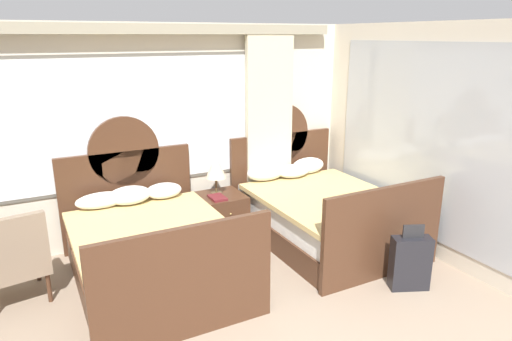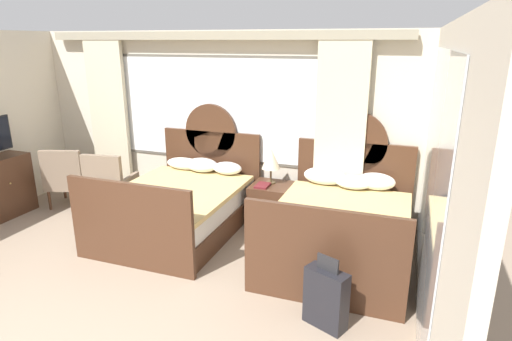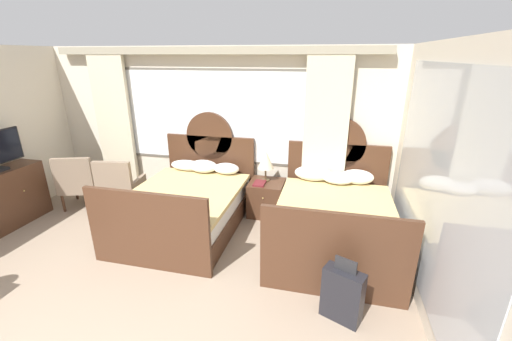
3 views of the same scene
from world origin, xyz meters
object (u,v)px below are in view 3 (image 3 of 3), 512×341
nightstand_between_beds (267,198)px  armchair_by_window_centre (79,181)px  suitcase_on_floor (342,295)px  table_lamp_on_nightstand (266,160)px  book_on_nightstand (260,183)px  bed_near_mirror (334,220)px  armchair_by_window_left (120,185)px  bed_near_window (188,204)px

nightstand_between_beds → armchair_by_window_centre: (-3.22, -0.51, 0.20)m
suitcase_on_floor → nightstand_between_beds: bearing=119.9°
table_lamp_on_nightstand → book_on_nightstand: table_lamp_on_nightstand is taller
bed_near_mirror → armchair_by_window_left: (-3.52, 0.16, 0.12)m
armchair_by_window_centre → suitcase_on_floor: bearing=-19.9°
book_on_nightstand → armchair_by_window_centre: 3.15m
book_on_nightstand → armchair_by_window_left: 2.36m
nightstand_between_beds → armchair_by_window_centre: armchair_by_window_centre is taller
bed_near_mirror → armchair_by_window_centre: size_ratio=2.30×
bed_near_window → armchair_by_window_left: bed_near_window is taller
nightstand_between_beds → armchair_by_window_left: bearing=-168.0°
nightstand_between_beds → armchair_by_window_left: size_ratio=0.62×
bed_near_mirror → suitcase_on_floor: bed_near_mirror is taller
bed_near_window → table_lamp_on_nightstand: bearing=34.8°
bed_near_window → armchair_by_window_centre: 2.12m
suitcase_on_floor → bed_near_mirror: bearing=94.1°
bed_near_mirror → suitcase_on_floor: size_ratio=3.09×
bed_near_window → book_on_nightstand: bearing=29.2°
bed_near_window → table_lamp_on_nightstand: size_ratio=4.19×
bed_near_mirror → armchair_by_window_centre: 4.33m
table_lamp_on_nightstand → book_on_nightstand: size_ratio=2.03×
bed_near_window → nightstand_between_beds: (1.11, 0.68, -0.08)m
bed_near_window → book_on_nightstand: size_ratio=8.50×
book_on_nightstand → armchair_by_window_left: size_ratio=0.27×
armchair_by_window_left → suitcase_on_floor: size_ratio=1.34×
table_lamp_on_nightstand → book_on_nightstand: (-0.06, -0.18, -0.35)m
armchair_by_window_left → bed_near_window: bearing=-7.3°
book_on_nightstand → armchair_by_window_centre: size_ratio=0.27×
bed_near_window → bed_near_mirror: size_ratio=1.00×
suitcase_on_floor → bed_near_window: bearing=148.4°
table_lamp_on_nightstand → book_on_nightstand: 0.40m
bed_near_window → nightstand_between_beds: 1.30m
bed_near_mirror → table_lamp_on_nightstand: 1.47m
armchair_by_window_left → table_lamp_on_nightstand: bearing=13.7°
nightstand_between_beds → armchair_by_window_left: armchair_by_window_left is taller
armchair_by_window_left → armchair_by_window_centre: 0.80m
armchair_by_window_left → suitcase_on_floor: armchair_by_window_left is taller
bed_near_mirror → table_lamp_on_nightstand: (-1.14, 0.74, 0.57)m
bed_near_window → suitcase_on_floor: 2.72m
table_lamp_on_nightstand → suitcase_on_floor: size_ratio=0.74×
armchair_by_window_centre → book_on_nightstand: bearing=7.2°
book_on_nightstand → armchair_by_window_left: (-2.32, -0.40, -0.10)m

